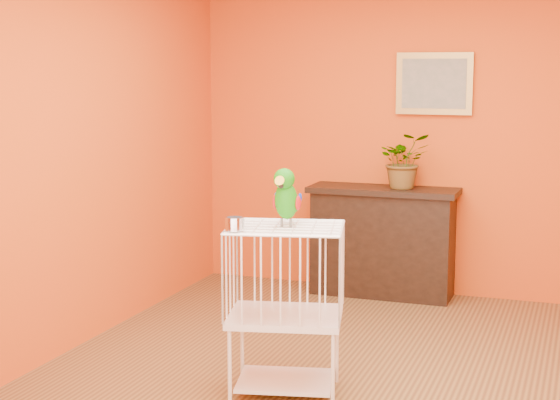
% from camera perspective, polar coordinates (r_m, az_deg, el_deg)
% --- Properties ---
extents(ground, '(4.50, 4.50, 0.00)m').
position_cam_1_polar(ground, '(5.29, 5.45, -12.05)').
color(ground, brown).
rests_on(ground, ground).
extents(room_shell, '(4.50, 4.50, 4.50)m').
position_cam_1_polar(room_shell, '(4.95, 5.72, 5.35)').
color(room_shell, '#D44A13').
rests_on(room_shell, ground).
extents(console_cabinet, '(1.22, 0.44, 0.91)m').
position_cam_1_polar(console_cabinet, '(7.15, 6.82, -2.76)').
color(console_cabinet, black).
rests_on(console_cabinet, ground).
extents(potted_plant, '(0.55, 0.57, 0.35)m').
position_cam_1_polar(potted_plant, '(6.99, 8.21, 2.17)').
color(potted_plant, '#26722D').
rests_on(potted_plant, console_cabinet).
extents(framed_picture, '(0.62, 0.04, 0.50)m').
position_cam_1_polar(framed_picture, '(7.11, 10.22, 7.62)').
color(framed_picture, '#B08A3E').
rests_on(framed_picture, room_shell).
extents(birdcage, '(0.74, 0.63, 0.99)m').
position_cam_1_polar(birdcage, '(4.95, 0.36, -7.20)').
color(birdcage, white).
rests_on(birdcage, ground).
extents(feed_cup, '(0.10, 0.10, 0.07)m').
position_cam_1_polar(feed_cup, '(4.70, -3.04, -1.59)').
color(feed_cup, silver).
rests_on(feed_cup, birdcage).
extents(parrot, '(0.16, 0.30, 0.34)m').
position_cam_1_polar(parrot, '(4.82, 0.41, 0.24)').
color(parrot, '#59544C').
rests_on(parrot, birdcage).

